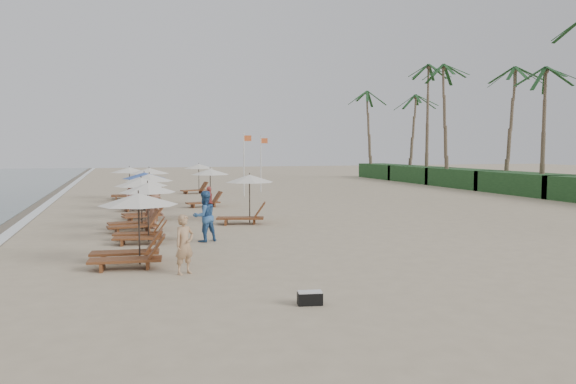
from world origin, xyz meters
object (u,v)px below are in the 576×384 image
object	(u,v)px
lounger_station_3	(145,196)
beachgoer_mid_a	(205,216)
beachgoer_mid_b	(154,211)
beachgoer_far_a	(209,202)
lounger_station_4	(140,190)
lounger_station_2	(135,205)
lounger_station_0	(130,230)
inland_station_0	(245,195)
flag_pole_near	(244,161)
beachgoer_near	(184,244)
beachgoer_far_b	(131,195)
lounger_station_5	(145,186)
inland_station_2	(197,175)
duffel_bag	(310,298)
lounger_station_1	(142,213)
inland_station_1	(207,183)
lounger_station_6	(127,181)

from	to	relation	value
lounger_station_3	beachgoer_mid_a	xyz separation A→B (m)	(1.82, -7.09, -0.21)
beachgoer_mid_b	beachgoer_far_a	size ratio (longest dim) A/B	0.99
lounger_station_4	beachgoer_mid_b	distance (m)	7.54
lounger_station_2	lounger_station_4	size ratio (longest dim) A/B	0.97
lounger_station_0	inland_station_0	bearing A→B (deg)	56.51
lounger_station_0	beachgoer_far_a	world-z (taller)	lounger_station_0
lounger_station_3	flag_pole_near	bearing A→B (deg)	56.80
beachgoer_near	beachgoer_far_b	distance (m)	17.04
beachgoer_mid_a	lounger_station_5	bearing A→B (deg)	-105.85
lounger_station_3	lounger_station_4	size ratio (longest dim) A/B	0.95
inland_station_2	beachgoer_mid_a	world-z (taller)	inland_station_2
lounger_station_3	lounger_station_5	distance (m)	8.00
flag_pole_near	inland_station_0	bearing A→B (deg)	-102.24
duffel_bag	beachgoer_far_a	bearing A→B (deg)	89.27
lounger_station_5	beachgoer_far_a	distance (m)	8.69
lounger_station_1	beachgoer_far_a	world-z (taller)	lounger_station_1
inland_station_0	inland_station_2	world-z (taller)	same
beachgoer_mid_a	beachgoer_far_a	bearing A→B (deg)	-121.73
lounger_station_5	inland_station_2	distance (m)	7.98
lounger_station_4	inland_station_1	distance (m)	3.89
beachgoer_near	beachgoer_mid_b	bearing A→B (deg)	61.76
lounger_station_1	flag_pole_near	distance (m)	19.37
lounger_station_1	beachgoer_mid_a	size ratio (longest dim) A/B	1.27
beachgoer_mid_a	lounger_station_2	bearing A→B (deg)	-78.27
beachgoer_mid_b	inland_station_0	bearing A→B (deg)	-129.93
lounger_station_3	lounger_station_6	bearing A→B (deg)	93.58
beachgoer_near	beachgoer_far_a	size ratio (longest dim) A/B	1.05
beachgoer_mid_b	beachgoer_mid_a	bearing A→B (deg)	155.57
inland_station_1	beachgoer_near	size ratio (longest dim) A/B	1.64
beachgoer_mid_b	beachgoer_far_b	world-z (taller)	beachgoer_far_b
lounger_station_2	lounger_station_1	bearing A→B (deg)	-86.92
inland_station_1	lounger_station_4	bearing A→B (deg)	-169.98
lounger_station_3	inland_station_2	world-z (taller)	inland_station_2
lounger_station_5	lounger_station_1	bearing A→B (deg)	-92.68
beachgoer_far_a	flag_pole_near	size ratio (longest dim) A/B	0.35
lounger_station_2	inland_station_0	distance (m)	4.93
lounger_station_0	inland_station_0	distance (m)	9.39
lounger_station_6	lounger_station_2	bearing A→B (deg)	-89.34
lounger_station_2	lounger_station_6	bearing A→B (deg)	90.66
beachgoer_far_b	duffel_bag	xyz separation A→B (m)	(3.42, -20.82, -0.64)
lounger_station_1	lounger_station_4	size ratio (longest dim) A/B	0.90
lounger_station_0	beachgoer_near	bearing A→B (deg)	-49.95
lounger_station_0	beachgoer_far_b	world-z (taller)	lounger_station_0
beachgoer_near	lounger_station_2	bearing A→B (deg)	66.88
lounger_station_3	beachgoer_far_a	size ratio (longest dim) A/B	1.62
lounger_station_6	inland_station_0	distance (m)	15.03
inland_station_2	flag_pole_near	bearing A→B (deg)	-51.24
inland_station_0	beachgoer_far_a	xyz separation A→B (m)	(-1.27, 2.45, -0.51)
beachgoer_near	duffel_bag	xyz separation A→B (m)	(2.31, -3.82, -0.67)
lounger_station_5	inland_station_0	size ratio (longest dim) A/B	1.01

